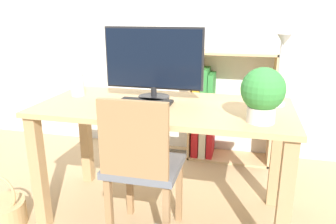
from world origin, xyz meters
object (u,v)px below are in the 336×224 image
Objects in this scene: basket at (1,213)px; monitor at (154,61)px; desk_lamp at (281,64)px; vase at (77,83)px; potted_plant at (263,93)px; chair at (142,164)px; keyboard at (146,102)px; bookshelf at (215,110)px.

monitor is at bearing 29.81° from basket.
vase is at bearing -179.75° from desk_lamp.
basket is (-1.49, -0.17, -0.81)m from potted_plant.
vase is 0.74m from chair.
chair is at bearing -32.55° from vase.
potted_plant is 1.71m from basket.
keyboard is 0.92× the size of basket.
desk_lamp reaches higher than potted_plant.
keyboard is 1.17× the size of potted_plant.
vase reaches higher than keyboard.
vase is (-0.49, 0.07, 0.07)m from keyboard.
monitor is at bearing 80.34° from keyboard.
keyboard is at bearing -109.09° from bookshelf.
bookshelf reaches higher than chair.
monitor is 0.72m from potted_plant.
desk_lamp reaches higher than chair.
vase is 0.92m from basket.
potted_plant is at bearing -25.95° from monitor.
monitor reaches higher than bookshelf.
potted_plant is 1.29m from bookshelf.
keyboard is at bearing -174.39° from desk_lamp.
bookshelf reaches higher than basket.
desk_lamp is at bearing -64.08° from bookshelf.
potted_plant reaches higher than keyboard.
vase is at bearing 171.92° from keyboard.
potted_plant is at bearing 0.27° from chair.
vase reaches higher than chair.
potted_plant reaches higher than bookshelf.
vase is 0.68× the size of potted_plant.
bookshelf is at bearing 69.69° from monitor.
vase is at bearing -174.85° from monitor.
keyboard is 1.12m from basket.
bookshelf is 1.80m from basket.
bookshelf is at bearing 48.89° from basket.
potted_plant is 0.32× the size of chair.
monitor is at bearing -110.31° from bookshelf.
monitor is at bearing 5.15° from vase.
vase is 1.19m from potted_plant.
monitor is at bearing 88.67° from chair.
basket is at bearing 178.14° from chair.
desk_lamp is at bearing 15.66° from basket.
desk_lamp is at bearing 0.25° from vase.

